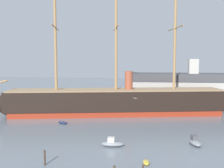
{
  "coord_description": "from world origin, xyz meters",
  "views": [
    {
      "loc": [
        6.9,
        -30.9,
        16.43
      ],
      "look_at": [
        -0.72,
        33.37,
        10.4
      ],
      "focal_mm": 44.32,
      "sensor_mm": 36.0,
      "label": 1
    }
  ],
  "objects_px": {
    "motorboat_far_left": "(43,108)",
    "mooring_piling_right_pair": "(45,158)",
    "dinghy_foreground_right": "(146,162)",
    "dinghy_alongside_bow": "(63,122)",
    "dockside_warehouse_right": "(193,89)",
    "seagull_in_flight": "(136,98)",
    "motorboat_near_centre": "(112,143)",
    "motorboat_distant_centre": "(135,104)",
    "tall_ship": "(116,101)",
    "motorboat_mid_right": "(195,142)"
  },
  "relations": [
    {
      "from": "motorboat_near_centre",
      "to": "seagull_in_flight",
      "type": "xyz_separation_m",
      "value": [
        4.3,
        -1.41,
        8.78
      ]
    },
    {
      "from": "motorboat_near_centre",
      "to": "motorboat_mid_right",
      "type": "distance_m",
      "value": 15.74
    },
    {
      "from": "motorboat_mid_right",
      "to": "motorboat_distant_centre",
      "type": "xyz_separation_m",
      "value": [
        -12.96,
        42.94,
        0.04
      ]
    },
    {
      "from": "motorboat_near_centre",
      "to": "motorboat_far_left",
      "type": "distance_m",
      "value": 43.75
    },
    {
      "from": "motorboat_mid_right",
      "to": "tall_ship",
      "type": "bearing_deg",
      "value": 123.9
    },
    {
      "from": "motorboat_mid_right",
      "to": "mooring_piling_right_pair",
      "type": "distance_m",
      "value": 28.0
    },
    {
      "from": "tall_ship",
      "to": "motorboat_near_centre",
      "type": "distance_m",
      "value": 29.71
    },
    {
      "from": "motorboat_near_centre",
      "to": "seagull_in_flight",
      "type": "distance_m",
      "value": 9.88
    },
    {
      "from": "motorboat_distant_centre",
      "to": "seagull_in_flight",
      "type": "distance_m",
      "value": 47.96
    },
    {
      "from": "motorboat_far_left",
      "to": "motorboat_distant_centre",
      "type": "relative_size",
      "value": 0.68
    },
    {
      "from": "dinghy_alongside_bow",
      "to": "mooring_piling_right_pair",
      "type": "distance_m",
      "value": 27.14
    },
    {
      "from": "motorboat_near_centre",
      "to": "motorboat_distant_centre",
      "type": "xyz_separation_m",
      "value": [
        2.53,
        45.72,
        0.06
      ]
    },
    {
      "from": "motorboat_near_centre",
      "to": "dinghy_alongside_bow",
      "type": "xyz_separation_m",
      "value": [
        -14.54,
        16.38,
        -0.28
      ]
    },
    {
      "from": "dinghy_foreground_right",
      "to": "motorboat_near_centre",
      "type": "relative_size",
      "value": 0.54
    },
    {
      "from": "motorboat_near_centre",
      "to": "dinghy_alongside_bow",
      "type": "distance_m",
      "value": 21.9
    },
    {
      "from": "dinghy_foreground_right",
      "to": "dinghy_alongside_bow",
      "type": "bearing_deg",
      "value": 130.56
    },
    {
      "from": "tall_ship",
      "to": "motorboat_mid_right",
      "type": "bearing_deg",
      "value": -56.1
    },
    {
      "from": "motorboat_far_left",
      "to": "mooring_piling_right_pair",
      "type": "relative_size",
      "value": 1.43
    },
    {
      "from": "dockside_warehouse_right",
      "to": "seagull_in_flight",
      "type": "bearing_deg",
      "value": -109.96
    },
    {
      "from": "dinghy_alongside_bow",
      "to": "motorboat_far_left",
      "type": "xyz_separation_m",
      "value": [
        -12.16,
        18.29,
        0.15
      ]
    },
    {
      "from": "dinghy_foreground_right",
      "to": "dinghy_alongside_bow",
      "type": "distance_m",
      "value": 31.93
    },
    {
      "from": "dinghy_alongside_bow",
      "to": "motorboat_distant_centre",
      "type": "distance_m",
      "value": 33.95
    },
    {
      "from": "motorboat_distant_centre",
      "to": "dinghy_alongside_bow",
      "type": "bearing_deg",
      "value": -120.18
    },
    {
      "from": "motorboat_near_centre",
      "to": "motorboat_far_left",
      "type": "bearing_deg",
      "value": 127.6
    },
    {
      "from": "tall_ship",
      "to": "dockside_warehouse_right",
      "type": "bearing_deg",
      "value": 38.99
    },
    {
      "from": "seagull_in_flight",
      "to": "dockside_warehouse_right",
      "type": "bearing_deg",
      "value": 70.04
    },
    {
      "from": "dinghy_foreground_right",
      "to": "motorboat_mid_right",
      "type": "bearing_deg",
      "value": 49.04
    },
    {
      "from": "motorboat_far_left",
      "to": "dockside_warehouse_right",
      "type": "distance_m",
      "value": 52.21
    },
    {
      "from": "dinghy_foreground_right",
      "to": "motorboat_distant_centre",
      "type": "bearing_deg",
      "value": 93.95
    },
    {
      "from": "dockside_warehouse_right",
      "to": "motorboat_mid_right",
      "type": "bearing_deg",
      "value": -99.0
    },
    {
      "from": "tall_ship",
      "to": "motorboat_distant_centre",
      "type": "relative_size",
      "value": 15.06
    },
    {
      "from": "tall_ship",
      "to": "mooring_piling_right_pair",
      "type": "xyz_separation_m",
      "value": [
        -6.88,
        -39.67,
        -2.75
      ]
    },
    {
      "from": "mooring_piling_right_pair",
      "to": "dockside_warehouse_right",
      "type": "height_order",
      "value": "dockside_warehouse_right"
    },
    {
      "from": "motorboat_distant_centre",
      "to": "seagull_in_flight",
      "type": "relative_size",
      "value": 4.87
    },
    {
      "from": "dinghy_foreground_right",
      "to": "dockside_warehouse_right",
      "type": "height_order",
      "value": "dockside_warehouse_right"
    },
    {
      "from": "dinghy_alongside_bow",
      "to": "motorboat_far_left",
      "type": "height_order",
      "value": "motorboat_far_left"
    },
    {
      "from": "tall_ship",
      "to": "motorboat_far_left",
      "type": "height_order",
      "value": "tall_ship"
    },
    {
      "from": "dockside_warehouse_right",
      "to": "tall_ship",
      "type": "bearing_deg",
      "value": -141.01
    },
    {
      "from": "dinghy_alongside_bow",
      "to": "mooring_piling_right_pair",
      "type": "relative_size",
      "value": 1.27
    },
    {
      "from": "mooring_piling_right_pair",
      "to": "seagull_in_flight",
      "type": "relative_size",
      "value": 2.33
    },
    {
      "from": "motorboat_mid_right",
      "to": "motorboat_distant_centre",
      "type": "height_order",
      "value": "motorboat_distant_centre"
    },
    {
      "from": "mooring_piling_right_pair",
      "to": "seagull_in_flight",
      "type": "height_order",
      "value": "seagull_in_flight"
    },
    {
      "from": "motorboat_mid_right",
      "to": "motorboat_far_left",
      "type": "distance_m",
      "value": 52.88
    },
    {
      "from": "motorboat_near_centre",
      "to": "motorboat_far_left",
      "type": "height_order",
      "value": "motorboat_near_centre"
    },
    {
      "from": "mooring_piling_right_pair",
      "to": "dockside_warehouse_right",
      "type": "xyz_separation_m",
      "value": [
        32.26,
        60.22,
        4.35
      ]
    },
    {
      "from": "seagull_in_flight",
      "to": "motorboat_distant_centre",
      "type": "bearing_deg",
      "value": 92.15
    },
    {
      "from": "tall_ship",
      "to": "mooring_piling_right_pair",
      "type": "relative_size",
      "value": 31.47
    },
    {
      "from": "tall_ship",
      "to": "dinghy_alongside_bow",
      "type": "xyz_separation_m",
      "value": [
        -12.12,
        -13.05,
        -3.6
      ]
    },
    {
      "from": "motorboat_near_centre",
      "to": "motorboat_distant_centre",
      "type": "distance_m",
      "value": 45.79
    },
    {
      "from": "tall_ship",
      "to": "motorboat_distant_centre",
      "type": "distance_m",
      "value": 17.34
    }
  ]
}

